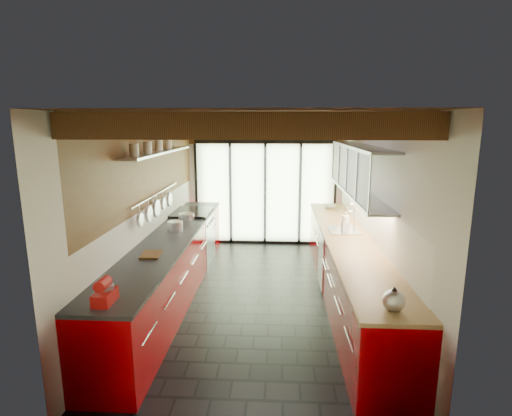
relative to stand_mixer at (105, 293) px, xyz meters
name	(u,v)px	position (x,y,z in m)	size (l,w,h in m)	color
ground	(259,296)	(1.27, 2.24, -1.02)	(5.50, 5.50, 0.00)	black
room_shell	(259,186)	(1.27, 2.24, 0.64)	(5.50, 5.50, 5.50)	silver
ceiling_beams	(260,126)	(1.27, 2.62, 1.45)	(3.14, 5.06, 4.90)	#593316
glass_door	(265,166)	(1.27, 4.94, 0.64)	(2.95, 0.10, 2.90)	#C6EAAD
left_counter	(172,265)	(-0.01, 2.24, -0.55)	(0.68, 5.00, 0.92)	#940003
range_stove	(193,237)	(-0.01, 3.69, -0.55)	(0.66, 0.90, 0.97)	silver
right_counter	(347,268)	(2.54, 2.24, -0.55)	(0.68, 5.00, 0.92)	#940003
sink_assembly	(345,228)	(2.56, 2.64, -0.06)	(0.45, 0.52, 0.43)	silver
upper_cabinets_right	(359,170)	(2.70, 2.54, 0.83)	(0.34, 3.00, 3.00)	silver
left_wall_fixtures	(158,170)	(-0.20, 2.43, 0.83)	(0.28, 2.60, 0.96)	silver
stand_mixer	(105,293)	(0.00, 0.00, 0.00)	(0.15, 0.27, 0.24)	#B1100E
pot_large	(175,226)	(0.00, 2.47, -0.02)	(0.23, 0.23, 0.15)	silver
pot_small	(186,216)	(0.00, 3.21, -0.04)	(0.27, 0.27, 0.10)	silver
cutting_board	(151,255)	(0.00, 1.31, -0.08)	(0.22, 0.31, 0.03)	brown
kettle	(394,299)	(2.54, -0.01, 0.00)	(0.20, 0.24, 0.23)	silver
paper_towel	(345,224)	(2.54, 2.55, 0.03)	(0.14, 0.14, 0.29)	white
soap_bottle	(345,225)	(2.54, 2.55, 0.01)	(0.10, 0.10, 0.22)	silver
bowl	(330,207)	(2.54, 4.29, -0.07)	(0.23, 0.23, 0.06)	silver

